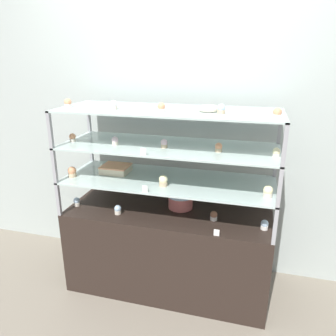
% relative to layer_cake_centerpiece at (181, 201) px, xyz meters
% --- Properties ---
extents(ground_plane, '(20.00, 20.00, 0.00)m').
position_rel_layer_cake_centerpiece_xyz_m(ground_plane, '(-0.08, -0.08, -0.71)').
color(ground_plane, gray).
extents(back_wall, '(8.00, 0.05, 2.60)m').
position_rel_layer_cake_centerpiece_xyz_m(back_wall, '(-0.08, 0.34, 0.59)').
color(back_wall, '#A8B2AD').
rests_on(back_wall, ground_plane).
extents(display_base, '(1.50, 0.55, 0.66)m').
position_rel_layer_cake_centerpiece_xyz_m(display_base, '(-0.08, -0.08, -0.39)').
color(display_base, black).
rests_on(display_base, ground_plane).
extents(display_riser_lower, '(1.50, 0.55, 0.25)m').
position_rel_layer_cake_centerpiece_xyz_m(display_riser_lower, '(-0.08, -0.08, 0.18)').
color(display_riser_lower, '#99999E').
rests_on(display_riser_lower, display_base).
extents(display_riser_middle, '(1.50, 0.55, 0.25)m').
position_rel_layer_cake_centerpiece_xyz_m(display_riser_middle, '(-0.08, -0.08, 0.43)').
color(display_riser_middle, '#99999E').
rests_on(display_riser_middle, display_riser_lower).
extents(display_riser_upper, '(1.50, 0.55, 0.25)m').
position_rel_layer_cake_centerpiece_xyz_m(display_riser_upper, '(-0.08, -0.08, 0.69)').
color(display_riser_upper, '#99999E').
rests_on(display_riser_upper, display_riser_middle).
extents(layer_cake_centerpiece, '(0.19, 0.19, 0.11)m').
position_rel_layer_cake_centerpiece_xyz_m(layer_cake_centerpiece, '(0.00, 0.00, 0.00)').
color(layer_cake_centerpiece, '#C66660').
rests_on(layer_cake_centerpiece, display_base).
extents(sheet_cake_frosted, '(0.20, 0.18, 0.06)m').
position_rel_layer_cake_centerpiece_xyz_m(sheet_cake_frosted, '(-0.50, -0.04, 0.22)').
color(sheet_cake_frosted, beige).
rests_on(sheet_cake_frosted, display_riser_lower).
extents(cupcake_0, '(0.05, 0.05, 0.07)m').
position_rel_layer_cake_centerpiece_xyz_m(cupcake_0, '(-0.78, -0.18, -0.02)').
color(cupcake_0, beige).
rests_on(cupcake_0, display_base).
extents(cupcake_1, '(0.05, 0.05, 0.07)m').
position_rel_layer_cake_centerpiece_xyz_m(cupcake_1, '(-0.42, -0.22, -0.02)').
color(cupcake_1, beige).
rests_on(cupcake_1, display_base).
extents(cupcake_2, '(0.05, 0.05, 0.07)m').
position_rel_layer_cake_centerpiece_xyz_m(cupcake_2, '(0.27, -0.13, -0.02)').
color(cupcake_2, white).
rests_on(cupcake_2, display_base).
extents(cupcake_3, '(0.05, 0.05, 0.07)m').
position_rel_layer_cake_centerpiece_xyz_m(cupcake_3, '(0.61, -0.17, -0.02)').
color(cupcake_3, white).
rests_on(cupcake_3, display_base).
extents(price_tag_0, '(0.04, 0.00, 0.04)m').
position_rel_layer_cake_centerpiece_xyz_m(price_tag_0, '(0.32, -0.34, -0.03)').
color(price_tag_0, white).
rests_on(price_tag_0, display_base).
extents(cupcake_4, '(0.06, 0.06, 0.08)m').
position_rel_layer_cake_centerpiece_xyz_m(cupcake_4, '(-0.77, -0.21, 0.23)').
color(cupcake_4, '#CCB28C').
rests_on(cupcake_4, display_riser_lower).
extents(cupcake_5, '(0.06, 0.06, 0.08)m').
position_rel_layer_cake_centerpiece_xyz_m(cupcake_5, '(-0.07, -0.21, 0.23)').
color(cupcake_5, '#CCB28C').
rests_on(cupcake_5, display_riser_lower).
extents(cupcake_6, '(0.06, 0.06, 0.08)m').
position_rel_layer_cake_centerpiece_xyz_m(cupcake_6, '(0.61, -0.21, 0.23)').
color(cupcake_6, beige).
rests_on(cupcake_6, display_riser_lower).
extents(price_tag_1, '(0.04, 0.00, 0.04)m').
position_rel_layer_cake_centerpiece_xyz_m(price_tag_1, '(-0.16, -0.34, 0.22)').
color(price_tag_1, white).
rests_on(price_tag_1, display_riser_lower).
extents(cupcake_7, '(0.05, 0.05, 0.06)m').
position_rel_layer_cake_centerpiece_xyz_m(cupcake_7, '(-0.78, -0.15, 0.47)').
color(cupcake_7, beige).
rests_on(cupcake_7, display_riser_middle).
extents(cupcake_8, '(0.05, 0.05, 0.06)m').
position_rel_layer_cake_centerpiece_xyz_m(cupcake_8, '(-0.44, -0.16, 0.47)').
color(cupcake_8, beige).
rests_on(cupcake_8, display_riser_middle).
extents(cupcake_9, '(0.05, 0.05, 0.06)m').
position_rel_layer_cake_centerpiece_xyz_m(cupcake_9, '(-0.09, -0.14, 0.47)').
color(cupcake_9, '#CCB28C').
rests_on(cupcake_9, display_riser_middle).
extents(cupcake_10, '(0.05, 0.05, 0.06)m').
position_rel_layer_cake_centerpiece_xyz_m(cupcake_10, '(0.28, -0.14, 0.47)').
color(cupcake_10, '#CCB28C').
rests_on(cupcake_10, display_riser_middle).
extents(cupcake_11, '(0.05, 0.05, 0.06)m').
position_rel_layer_cake_centerpiece_xyz_m(cupcake_11, '(0.64, -0.17, 0.47)').
color(cupcake_11, white).
rests_on(cupcake_11, display_riser_middle).
extents(price_tag_2, '(0.04, 0.00, 0.04)m').
position_rel_layer_cake_centerpiece_xyz_m(price_tag_2, '(-0.17, -0.34, 0.47)').
color(price_tag_2, white).
rests_on(price_tag_2, display_riser_middle).
extents(cupcake_12, '(0.05, 0.05, 0.06)m').
position_rel_layer_cake_centerpiece_xyz_m(cupcake_12, '(-0.77, -0.18, 0.73)').
color(cupcake_12, white).
rests_on(cupcake_12, display_riser_upper).
extents(cupcake_13, '(0.05, 0.05, 0.06)m').
position_rel_layer_cake_centerpiece_xyz_m(cupcake_13, '(-0.42, -0.18, 0.73)').
color(cupcake_13, beige).
rests_on(cupcake_13, display_riser_upper).
extents(cupcake_14, '(0.05, 0.05, 0.06)m').
position_rel_layer_cake_centerpiece_xyz_m(cupcake_14, '(-0.09, -0.21, 0.73)').
color(cupcake_14, white).
rests_on(cupcake_14, display_riser_upper).
extents(cupcake_15, '(0.05, 0.05, 0.06)m').
position_rel_layer_cake_centerpiece_xyz_m(cupcake_15, '(0.29, -0.16, 0.73)').
color(cupcake_15, '#CCB28C').
rests_on(cupcake_15, display_riser_upper).
extents(cupcake_16, '(0.05, 0.05, 0.06)m').
position_rel_layer_cake_centerpiece_xyz_m(cupcake_16, '(0.61, -0.24, 0.73)').
color(cupcake_16, white).
rests_on(cupcake_16, display_riser_upper).
extents(price_tag_3, '(0.04, 0.00, 0.04)m').
position_rel_layer_cake_centerpiece_xyz_m(price_tag_3, '(-0.29, -0.34, 0.72)').
color(price_tag_3, white).
rests_on(price_tag_3, display_riser_upper).
extents(donut_glazed, '(0.13, 0.13, 0.04)m').
position_rel_layer_cake_centerpiece_xyz_m(donut_glazed, '(0.20, -0.10, 0.72)').
color(donut_glazed, '#EFE5CC').
rests_on(donut_glazed, display_riser_upper).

